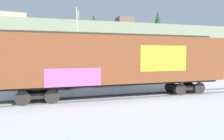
{
  "coord_description": "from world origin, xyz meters",
  "views": [
    {
      "loc": [
        -6.02,
        -14.52,
        3.08
      ],
      "look_at": [
        -1.2,
        1.27,
        1.88
      ],
      "focal_mm": 34.69,
      "sensor_mm": 36.0,
      "label": 1
    }
  ],
  "objects": [
    {
      "name": "ground_plane",
      "position": [
        0.0,
        0.0,
        0.0
      ],
      "size": [
        260.0,
        260.0,
        0.0
      ],
      "primitive_type": "plane",
      "color": "#B2B5BC"
    },
    {
      "name": "hillside",
      "position": [
        -0.04,
        55.42,
        5.63
      ],
      "size": [
        125.86,
        36.93,
        15.78
      ],
      "color": "slate",
      "rests_on": "ground_plane"
    },
    {
      "name": "parked_car_black",
      "position": [
        -5.8,
        5.66,
        0.79
      ],
      "size": [
        4.61,
        2.24,
        1.52
      ],
      "color": "black",
      "rests_on": "ground_plane"
    },
    {
      "name": "parked_car_tan",
      "position": [
        -0.09,
        6.12,
        0.89
      ],
      "size": [
        4.67,
        2.01,
        1.78
      ],
      "color": "#9E8966",
      "rests_on": "ground_plane"
    },
    {
      "name": "track",
      "position": [
        -3.43,
        -0.02,
        0.04
      ],
      "size": [
        60.01,
        2.92,
        0.08
      ],
      "color": "#4C4742",
      "rests_on": "ground_plane"
    },
    {
      "name": "flagpole",
      "position": [
        -2.18,
        13.01,
        5.71
      ],
      "size": [
        0.55,
        1.49,
        8.88
      ],
      "color": "silver",
      "rests_on": "ground_plane"
    },
    {
      "name": "freight_car",
      "position": [
        -1.06,
        -0.0,
        2.64
      ],
      "size": [
        16.04,
        2.93,
        4.55
      ],
      "color": "brown",
      "rests_on": "ground_plane"
    }
  ]
}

